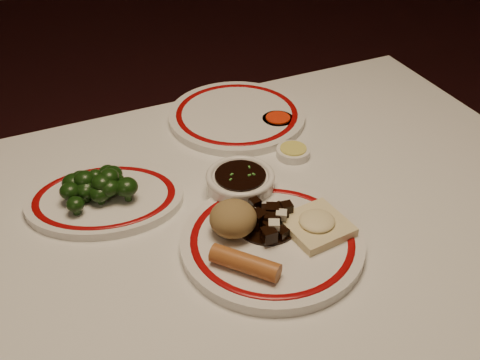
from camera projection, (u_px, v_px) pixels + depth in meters
name	position (u px, v px, depth m)	size (l,w,h in m)	color
dining_table	(249.00, 270.00, 1.03)	(1.20, 0.90, 0.75)	white
main_plate	(272.00, 242.00, 0.93)	(0.30, 0.30, 0.02)	white
rice_mound	(233.00, 219.00, 0.92)	(0.07, 0.07, 0.05)	olive
spring_roll	(245.00, 263.00, 0.86)	(0.03, 0.03, 0.10)	#AF622B
fried_wonton	(317.00, 225.00, 0.94)	(0.10, 0.10, 0.03)	beige
stirfry_heap	(269.00, 220.00, 0.94)	(0.10, 0.10, 0.03)	black
broccoli_plate	(105.00, 199.00, 1.02)	(0.31, 0.29, 0.02)	white
broccoli_pile	(97.00, 185.00, 1.00)	(0.12, 0.10, 0.05)	#23471C
soy_bowl	(240.00, 185.00, 1.03)	(0.12, 0.12, 0.04)	white
sweet_sour_dish	(278.00, 121.00, 1.23)	(0.06, 0.06, 0.02)	white
mustard_dish	(293.00, 152.00, 1.14)	(0.06, 0.06, 0.02)	white
far_plate	(237.00, 116.00, 1.24)	(0.36, 0.36, 0.02)	white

